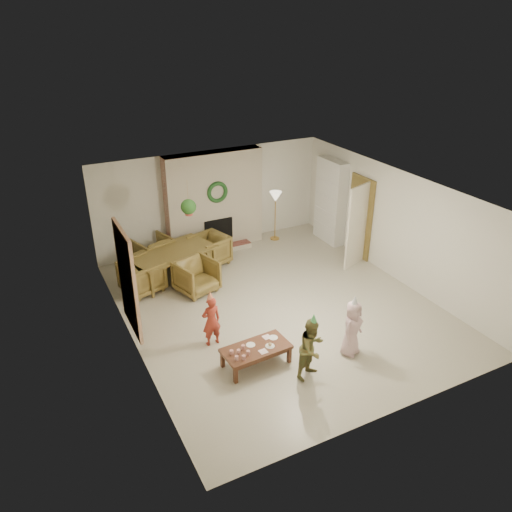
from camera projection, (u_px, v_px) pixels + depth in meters
floor at (277, 306)px, 10.40m from camera, size 7.00×7.00×0.00m
ceiling at (280, 192)px, 9.30m from camera, size 7.00×7.00×0.00m
wall_back at (211, 199)px, 12.65m from camera, size 7.00×0.00×7.00m
wall_front at (399, 348)px, 7.05m from camera, size 7.00×0.00×7.00m
wall_left at (128, 286)px, 8.63m from camera, size 0.00×7.00×7.00m
wall_right at (396, 225)px, 11.07m from camera, size 0.00×7.00×7.00m
fireplace_mass at (214, 201)px, 12.49m from camera, size 2.50×0.40×2.50m
fireplace_hearth at (221, 249)px, 12.73m from camera, size 1.60×0.30×0.12m
fireplace_firebox at (218, 233)px, 12.70m from camera, size 0.75×0.12×0.75m
fireplace_wreath at (217, 192)px, 12.17m from camera, size 0.54×0.10×0.54m
floor_lamp_base at (275, 238)px, 13.44m from camera, size 0.25×0.25×0.03m
floor_lamp_post at (275, 217)px, 13.17m from camera, size 0.03×0.03×1.20m
floor_lamp_shade at (276, 197)px, 12.92m from camera, size 0.32×0.32×0.27m
bookshelf_carcass at (330, 201)px, 12.91m from camera, size 0.30×1.00×2.20m
bookshelf_shelf_a at (328, 224)px, 13.19m from camera, size 0.30×0.92×0.03m
bookshelf_shelf_b at (329, 210)px, 13.01m from camera, size 0.30×0.92×0.03m
bookshelf_shelf_c at (330, 196)px, 12.83m from camera, size 0.30×0.92×0.03m
bookshelf_shelf_d at (331, 181)px, 12.66m from camera, size 0.30×0.92×0.03m
books_row_lower at (331, 222)px, 13.00m from camera, size 0.20×0.40×0.24m
books_row_mid at (328, 205)px, 12.98m from camera, size 0.20×0.44×0.24m
books_row_upper at (332, 192)px, 12.69m from camera, size 0.20×0.36×0.22m
door_frame at (360, 217)px, 12.11m from camera, size 0.05×0.86×2.04m
door_leaf at (357, 226)px, 11.66m from camera, size 0.77×0.32×2.00m
curtain_panel at (127, 281)px, 8.81m from camera, size 0.06×1.20×2.00m
dining_table at (174, 265)px, 11.33m from camera, size 2.13×1.57×0.67m
dining_chair_near at (197, 276)px, 10.78m from camera, size 0.99×1.01×0.74m
dining_chair_far at (153, 252)px, 11.86m from camera, size 0.99×1.01×0.74m
dining_chair_left at (142, 276)px, 10.80m from camera, size 1.01×0.99×0.74m
dining_chair_right at (210, 250)px, 11.97m from camera, size 1.01×0.99×0.74m
hanging_plant_cord at (188, 196)px, 10.12m from camera, size 0.01×0.01×0.70m
hanging_plant_pot at (189, 212)px, 10.28m from camera, size 0.16×0.16×0.12m
hanging_plant_foliage at (188, 207)px, 10.22m from camera, size 0.32×0.32×0.32m
coffee_table_top at (256, 349)px, 8.53m from camera, size 1.20×0.65×0.05m
coffee_table_apron at (256, 352)px, 8.56m from camera, size 1.11×0.56×0.07m
coffee_leg_fl at (236, 375)px, 8.19m from camera, size 0.07×0.07×0.31m
coffee_leg_fr at (289, 355)px, 8.67m from camera, size 0.07×0.07×0.31m
coffee_leg_bl at (222, 359)px, 8.56m from camera, size 0.07×0.07×0.31m
coffee_leg_br at (275, 341)px, 9.04m from camera, size 0.07×0.07×0.31m
cup_a at (237, 358)px, 8.19m from camera, size 0.07×0.07×0.08m
cup_b at (232, 352)px, 8.33m from camera, size 0.07×0.07×0.08m
cup_c at (244, 357)px, 8.21m from camera, size 0.07×0.07×0.08m
cup_d at (239, 352)px, 8.35m from camera, size 0.07×0.07×0.08m
cup_e at (248, 353)px, 8.32m from camera, size 0.07×0.07×0.08m
cup_f at (243, 347)px, 8.46m from camera, size 0.07×0.07×0.08m
plate_a at (251, 345)px, 8.58m from camera, size 0.17×0.17×0.01m
plate_b at (270, 346)px, 8.55m from camera, size 0.17×0.17×0.01m
plate_c at (273, 337)px, 8.77m from camera, size 0.17×0.17×0.01m
food_scoop at (270, 344)px, 8.54m from camera, size 0.07×0.07×0.06m
napkin_left at (263, 351)px, 8.42m from camera, size 0.14×0.14×0.01m
napkin_right at (267, 337)px, 8.79m from camera, size 0.14×0.14×0.01m
child_red at (211, 321)px, 9.00m from camera, size 0.37×0.25×0.99m
party_hat_red at (210, 295)px, 8.76m from camera, size 0.17×0.17×0.19m
child_plaid at (312, 348)px, 8.19m from camera, size 0.64×0.57×1.10m
party_hat_plaid at (314, 318)px, 7.93m from camera, size 0.13×0.13×0.18m
child_pink at (352, 328)px, 8.75m from camera, size 0.61×0.53×1.05m
party_hat_pink at (355, 301)px, 8.49m from camera, size 0.17×0.17×0.19m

